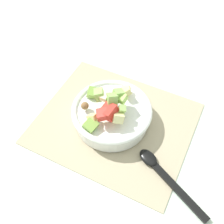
% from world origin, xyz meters
% --- Properties ---
extents(ground_plane, '(2.40, 2.40, 0.00)m').
position_xyz_m(ground_plane, '(0.00, 0.00, 0.00)').
color(ground_plane, silver).
extents(placemat, '(0.43, 0.37, 0.01)m').
position_xyz_m(placemat, '(0.00, 0.00, 0.00)').
color(placemat, tan).
rests_on(placemat, ground_plane).
extents(salad_bowl, '(0.22, 0.22, 0.12)m').
position_xyz_m(salad_bowl, '(0.01, -0.00, 0.04)').
color(salad_bowl, white).
rests_on(salad_bowl, placemat).
extents(serving_spoon, '(0.22, 0.13, 0.01)m').
position_xyz_m(serving_spoon, '(-0.17, 0.09, 0.01)').
color(serving_spoon, black).
rests_on(serving_spoon, placemat).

